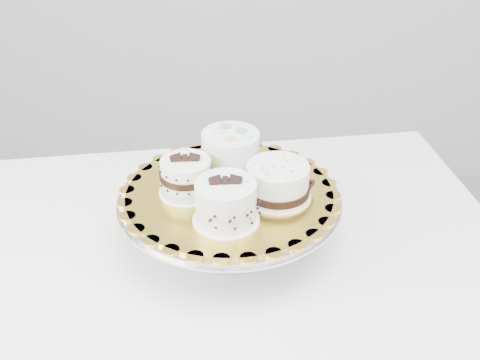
{
  "coord_description": "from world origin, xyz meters",
  "views": [
    {
      "loc": [
        0.19,
        -0.69,
        1.47
      ],
      "look_at": [
        0.14,
        0.23,
        0.89
      ],
      "focal_mm": 45.0,
      "sensor_mm": 36.0,
      "label": 1
    }
  ],
  "objects_px": {
    "cake_ribbon": "(278,182)",
    "cake_banded": "(186,178)",
    "cake_board": "(229,193)",
    "cake_dots": "(230,152)",
    "table": "(214,274)",
    "cake_stand": "(230,210)",
    "cake_swirl": "(226,203)"
  },
  "relations": [
    {
      "from": "cake_dots",
      "to": "cake_swirl",
      "type": "bearing_deg",
      "value": -91.85
    },
    {
      "from": "table",
      "to": "cake_swirl",
      "type": "relative_size",
      "value": 11.12
    },
    {
      "from": "cake_stand",
      "to": "cake_swirl",
      "type": "distance_m",
      "value": 0.12
    },
    {
      "from": "table",
      "to": "cake_stand",
      "type": "distance_m",
      "value": 0.16
    },
    {
      "from": "cake_banded",
      "to": "cake_ribbon",
      "type": "distance_m",
      "value": 0.17
    },
    {
      "from": "cake_board",
      "to": "cake_banded",
      "type": "relative_size",
      "value": 3.7
    },
    {
      "from": "cake_swirl",
      "to": "cake_board",
      "type": "bearing_deg",
      "value": 83.35
    },
    {
      "from": "cake_dots",
      "to": "cake_board",
      "type": "bearing_deg",
      "value": -90.87
    },
    {
      "from": "cake_swirl",
      "to": "cake_stand",
      "type": "bearing_deg",
      "value": 83.35
    },
    {
      "from": "table",
      "to": "cake_stand",
      "type": "height_order",
      "value": "cake_stand"
    },
    {
      "from": "cake_swirl",
      "to": "cake_dots",
      "type": "bearing_deg",
      "value": 84.2
    },
    {
      "from": "table",
      "to": "cake_board",
      "type": "height_order",
      "value": "cake_board"
    },
    {
      "from": "cake_board",
      "to": "cake_dots",
      "type": "bearing_deg",
      "value": 91.99
    },
    {
      "from": "cake_swirl",
      "to": "cake_banded",
      "type": "height_order",
      "value": "cake_swirl"
    },
    {
      "from": "table",
      "to": "cake_stand",
      "type": "bearing_deg",
      "value": -19.41
    },
    {
      "from": "cake_swirl",
      "to": "cake_banded",
      "type": "relative_size",
      "value": 1.12
    },
    {
      "from": "table",
      "to": "cake_board",
      "type": "relative_size",
      "value": 3.37
    },
    {
      "from": "cake_swirl",
      "to": "cake_dots",
      "type": "height_order",
      "value": "cake_swirl"
    },
    {
      "from": "cake_dots",
      "to": "cake_ribbon",
      "type": "distance_m",
      "value": 0.13
    },
    {
      "from": "cake_ribbon",
      "to": "cake_banded",
      "type": "bearing_deg",
      "value": -161.61
    },
    {
      "from": "cake_ribbon",
      "to": "table",
      "type": "bearing_deg",
      "value": -166.46
    },
    {
      "from": "cake_board",
      "to": "cake_ribbon",
      "type": "height_order",
      "value": "cake_ribbon"
    },
    {
      "from": "cake_board",
      "to": "cake_dots",
      "type": "distance_m",
      "value": 0.09
    },
    {
      "from": "cake_stand",
      "to": "cake_dots",
      "type": "bearing_deg",
      "value": 91.99
    },
    {
      "from": "cake_stand",
      "to": "cake_ribbon",
      "type": "bearing_deg",
      "value": -6.39
    },
    {
      "from": "cake_stand",
      "to": "cake_banded",
      "type": "xyz_separation_m",
      "value": [
        -0.08,
        -0.0,
        0.07
      ]
    },
    {
      "from": "table",
      "to": "cake_dots",
      "type": "relative_size",
      "value": 9.69
    },
    {
      "from": "table",
      "to": "cake_swirl",
      "type": "xyz_separation_m",
      "value": [
        0.03,
        -0.09,
        0.24
      ]
    },
    {
      "from": "table",
      "to": "cake_stand",
      "type": "xyz_separation_m",
      "value": [
        0.03,
        -0.0,
        0.16
      ]
    },
    {
      "from": "cake_stand",
      "to": "table",
      "type": "bearing_deg",
      "value": 171.78
    },
    {
      "from": "cake_banded",
      "to": "cake_ribbon",
      "type": "height_order",
      "value": "cake_banded"
    },
    {
      "from": "table",
      "to": "cake_ribbon",
      "type": "xyz_separation_m",
      "value": [
        0.12,
        -0.01,
        0.23
      ]
    }
  ]
}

